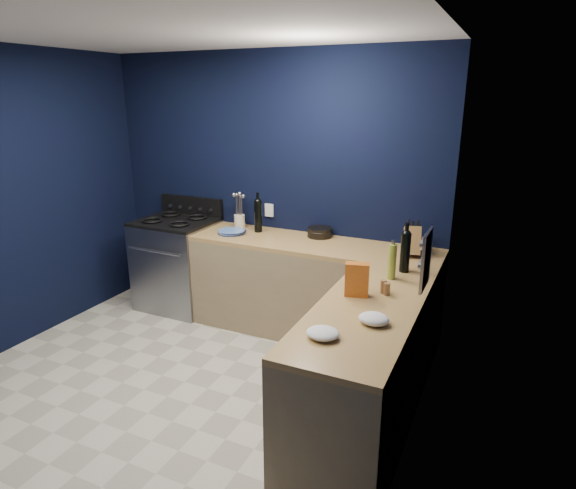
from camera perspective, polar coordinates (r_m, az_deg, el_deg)
The scene contains 27 objects.
floor at distance 3.97m, azimuth -14.04°, elevation -17.08°, with size 3.50×3.50×0.02m, color #BAB5A2.
ceiling at distance 3.32m, azimuth -17.60°, elevation 23.71°, with size 3.50×3.50×0.02m, color silver.
wall_back at distance 4.85m, azimuth -2.13°, elevation 6.64°, with size 3.50×0.02×2.60m, color black.
wall_right at distance 2.67m, azimuth 14.69°, elevation -2.90°, with size 0.02×3.50×2.60m, color black.
cab_back at distance 4.58m, azimuth 2.87°, elevation -5.43°, with size 2.30×0.63×0.86m, color #897451.
top_back at distance 4.42m, azimuth 2.96°, elevation -0.04°, with size 2.30×0.63×0.04m, color brown.
cab_right at distance 3.37m, azimuth 8.87°, elevation -14.59°, with size 0.63×1.67×0.86m, color #897451.
top_right at distance 3.15m, azimuth 9.25°, elevation -7.63°, with size 0.63×1.67×0.04m, color brown.
gas_range at distance 5.28m, azimuth -12.78°, elevation -2.35°, with size 0.76×0.66×0.92m, color gray.
oven_door at distance 5.05m, azimuth -14.92°, elevation -3.53°, with size 0.59×0.02×0.42m, color black.
cooktop at distance 5.14m, azimuth -13.12°, elevation 2.64°, with size 0.76×0.66×0.03m, color black.
backguard at distance 5.35m, azimuth -11.25°, elevation 4.48°, with size 0.76×0.06×0.20m, color black.
spice_panel at distance 3.23m, azimuth 15.93°, elevation -1.74°, with size 0.02×0.28×0.38m, color gray.
wall_outlet at distance 4.88m, azimuth -2.22°, elevation 4.05°, with size 0.09×0.02×0.13m, color white.
plate_stack at distance 4.73m, azimuth -6.65°, elevation 1.49°, with size 0.26×0.26×0.03m, color #4373AF.
ramekin at distance 4.98m, azimuth -5.55°, elevation 2.34°, with size 0.09×0.09×0.04m, color white.
utensil_crock at distance 4.92m, azimuth -5.72°, elevation 2.73°, with size 0.11×0.11×0.13m, color #F2E2C0.
wine_bottle_back at distance 4.74m, azimuth -3.54°, elevation 3.32°, with size 0.08×0.08×0.31m, color black.
lemon_basket at distance 4.59m, azimuth 3.75°, elevation 1.45°, with size 0.23×0.23×0.09m, color black.
knife_block at distance 4.19m, azimuth 14.35°, elevation 0.43°, with size 0.13×0.21×0.24m, color brown.
wine_bottle_right at distance 3.76m, azimuth 13.60°, elevation -0.93°, with size 0.07×0.07×0.30m, color black.
oil_bottle at distance 3.60m, azimuth 12.11°, elevation -1.99°, with size 0.06×0.06×0.26m, color olive.
spice_jar_near at distance 3.36m, azimuth 11.16°, elevation -4.87°, with size 0.04×0.04×0.09m, color olive.
spice_jar_far at distance 3.34m, azimuth 11.54°, elevation -5.13°, with size 0.04×0.04×0.09m, color olive.
crouton_bag at distance 3.26m, azimuth 8.10°, elevation -4.11°, with size 0.16×0.07×0.23m, color #BB3506.
towel_front at distance 2.93m, azimuth 10.06°, elevation -8.60°, with size 0.18×0.16×0.06m, color white.
towel_end at distance 2.74m, azimuth 4.11°, elevation -10.34°, with size 0.19×0.17×0.06m, color white.
Camera 1 is at (2.17, -2.48, 2.20)m, focal length 30.26 mm.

